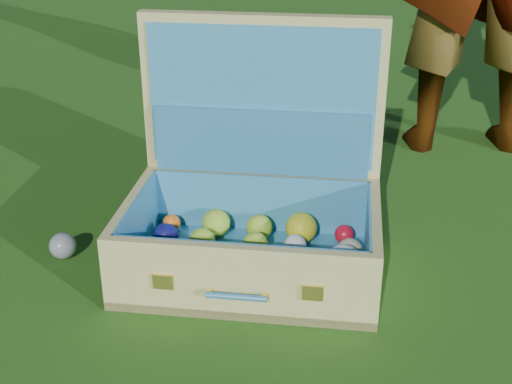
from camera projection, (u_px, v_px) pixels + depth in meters
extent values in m
plane|color=#215114|center=(327.00, 266.00, 1.90)|extent=(60.00, 60.00, 0.00)
sphere|color=teal|center=(63.00, 246.00, 1.93)|extent=(0.07, 0.07, 0.07)
cube|color=#CEC16F|center=(251.00, 269.00, 1.86)|extent=(0.66, 0.45, 0.02)
cube|color=#CEC16F|center=(238.00, 283.00, 1.64)|extent=(0.65, 0.04, 0.19)
cube|color=#CEC16F|center=(261.00, 205.00, 2.01)|extent=(0.65, 0.04, 0.19)
cube|color=#CEC16F|center=(133.00, 233.00, 1.87)|extent=(0.03, 0.39, 0.19)
cube|color=#CEC16F|center=(374.00, 249.00, 1.79)|extent=(0.03, 0.39, 0.19)
cube|color=teal|center=(251.00, 264.00, 1.86)|extent=(0.61, 0.40, 0.01)
cube|color=teal|center=(239.00, 275.00, 1.65)|extent=(0.60, 0.02, 0.17)
cube|color=teal|center=(260.00, 204.00, 1.99)|extent=(0.60, 0.02, 0.17)
cube|color=teal|center=(138.00, 229.00, 1.86)|extent=(0.02, 0.39, 0.17)
cube|color=teal|center=(368.00, 244.00, 1.79)|extent=(0.02, 0.39, 0.17)
cube|color=#CEC16F|center=(263.00, 96.00, 1.90)|extent=(0.65, 0.06, 0.43)
cube|color=teal|center=(261.00, 98.00, 1.88)|extent=(0.60, 0.03, 0.39)
cube|color=teal|center=(261.00, 142.00, 1.93)|extent=(0.58, 0.04, 0.18)
cube|color=#F2C659|center=(163.00, 282.00, 1.65)|extent=(0.05, 0.01, 0.04)
cube|color=#F2C659|center=(313.00, 293.00, 1.61)|extent=(0.05, 0.01, 0.04)
cylinder|color=teal|center=(236.00, 297.00, 1.62)|extent=(0.14, 0.02, 0.02)
cube|color=#F2C659|center=(209.00, 293.00, 1.64)|extent=(0.01, 0.02, 0.01)
cube|color=#F2C659|center=(265.00, 297.00, 1.62)|extent=(0.01, 0.02, 0.01)
sphere|color=orange|center=(139.00, 273.00, 1.75)|extent=(0.06, 0.06, 0.06)
sphere|color=red|center=(188.00, 279.00, 1.74)|extent=(0.05, 0.05, 0.05)
sphere|color=#B1D333|center=(242.00, 276.00, 1.73)|extent=(0.08, 0.08, 0.08)
sphere|color=white|center=(296.00, 278.00, 1.70)|extent=(0.10, 0.10, 0.10)
sphere|color=#C8BD8D|center=(347.00, 285.00, 1.68)|extent=(0.09, 0.09, 0.09)
sphere|color=#100F4F|center=(149.00, 252.00, 1.82)|extent=(0.08, 0.08, 0.08)
sphere|color=orange|center=(202.00, 256.00, 1.82)|extent=(0.07, 0.07, 0.07)
sphere|color=#B1D333|center=(245.00, 262.00, 1.79)|extent=(0.07, 0.07, 0.07)
sphere|color=yellow|center=(300.00, 264.00, 1.78)|extent=(0.07, 0.07, 0.07)
sphere|color=white|center=(344.00, 262.00, 1.77)|extent=(0.09, 0.09, 0.09)
sphere|color=#100F4F|center=(166.00, 236.00, 1.92)|extent=(0.07, 0.07, 0.07)
sphere|color=#B1D333|center=(202.00, 240.00, 1.89)|extent=(0.07, 0.07, 0.07)
sphere|color=#B1D333|center=(255.00, 244.00, 1.88)|extent=(0.07, 0.07, 0.07)
sphere|color=white|center=(295.00, 245.00, 1.88)|extent=(0.06, 0.06, 0.06)
sphere|color=#C8BD8D|center=(350.00, 251.00, 1.85)|extent=(0.07, 0.07, 0.07)
sphere|color=orange|center=(171.00, 223.00, 2.00)|extent=(0.05, 0.05, 0.05)
sphere|color=#B1D333|center=(216.00, 223.00, 1.97)|extent=(0.08, 0.08, 0.08)
sphere|color=#B1D333|center=(259.00, 227.00, 1.96)|extent=(0.07, 0.07, 0.07)
sphere|color=yellow|center=(301.00, 228.00, 1.94)|extent=(0.09, 0.09, 0.09)
sphere|color=red|center=(344.00, 234.00, 1.94)|extent=(0.05, 0.05, 0.05)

